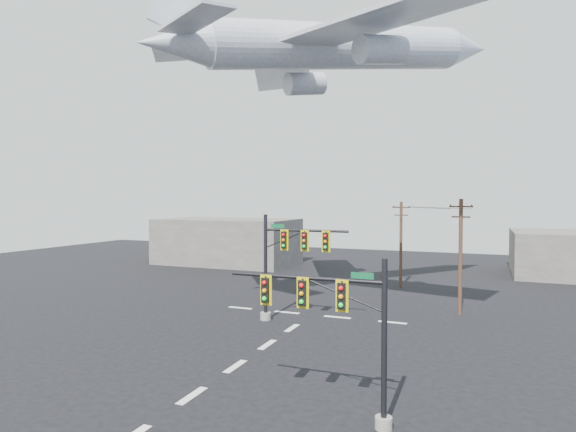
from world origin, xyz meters
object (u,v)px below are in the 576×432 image
at_px(signal_mast_far, 285,262).
at_px(airliner, 341,48).
at_px(utility_pole_b, 401,243).
at_px(signal_mast_near, 342,329).
at_px(utility_pole_a, 460,254).

relative_size(signal_mast_far, airliner, 0.28).
distance_m(signal_mast_far, airliner, 17.25).
bearing_deg(utility_pole_b, signal_mast_near, -90.27).
height_order(utility_pole_b, airliner, airliner).
bearing_deg(signal_mast_far, signal_mast_near, -59.36).
bearing_deg(airliner, signal_mast_far, -162.68).
distance_m(signal_mast_far, utility_pole_b, 17.48).
bearing_deg(airliner, signal_mast_near, -122.39).
bearing_deg(signal_mast_far, airliner, 65.69).
distance_m(signal_mast_far, utility_pole_a, 13.28).
xyz_separation_m(signal_mast_near, signal_mast_far, (-7.83, 13.22, 0.58)).
xyz_separation_m(utility_pole_a, airliner, (-8.86, -1.42, 15.87)).
height_order(signal_mast_near, utility_pole_a, utility_pole_a).
bearing_deg(utility_pole_b, utility_pole_a, -63.63).
distance_m(utility_pole_b, airliner, 19.73).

